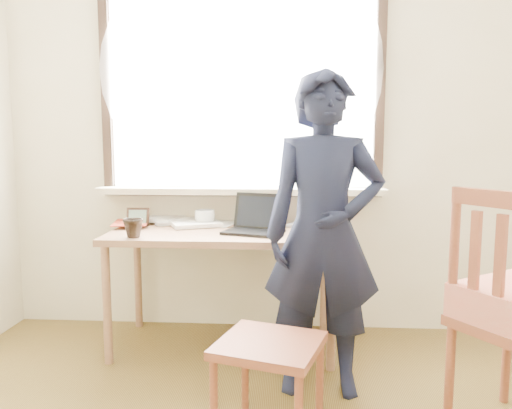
# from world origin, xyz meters

# --- Properties ---
(room_shell) EXTENTS (3.52, 4.02, 2.61)m
(room_shell) POSITION_xyz_m (-0.02, 0.20, 1.64)
(room_shell) COLOR beige
(room_shell) RESTS_ON ground
(desk) EXTENTS (1.34, 0.67, 0.72)m
(desk) POSITION_xyz_m (-0.27, 1.63, 0.64)
(desk) COLOR #8E6547
(desk) RESTS_ON ground
(laptop) EXTENTS (0.39, 0.35, 0.22)m
(laptop) POSITION_xyz_m (-0.08, 1.60, 0.77)
(laptop) COLOR black
(laptop) RESTS_ON desk
(mug_white) EXTENTS (0.17, 0.17, 0.10)m
(mug_white) POSITION_xyz_m (-0.42, 1.81, 0.77)
(mug_white) COLOR white
(mug_white) RESTS_ON desk
(mug_dark) EXTENTS (0.12, 0.12, 0.10)m
(mug_dark) POSITION_xyz_m (-0.74, 1.39, 0.77)
(mug_dark) COLOR black
(mug_dark) RESTS_ON desk
(mouse) EXTENTS (0.09, 0.07, 0.04)m
(mouse) POSITION_xyz_m (0.22, 1.53, 0.73)
(mouse) COLOR black
(mouse) RESTS_ON desk
(desk_clutter) EXTENTS (0.71, 0.50, 0.04)m
(desk_clutter) POSITION_xyz_m (-0.53, 1.81, 0.74)
(desk_clutter) COLOR white
(desk_clutter) RESTS_ON desk
(book_a) EXTENTS (0.21, 0.26, 0.02)m
(book_a) POSITION_xyz_m (-0.73, 1.87, 0.73)
(book_a) COLOR white
(book_a) RESTS_ON desk
(book_b) EXTENTS (0.32, 0.34, 0.02)m
(book_b) POSITION_xyz_m (0.16, 1.88, 0.73)
(book_b) COLOR white
(book_b) RESTS_ON desk
(picture_frame) EXTENTS (0.14, 0.02, 0.11)m
(picture_frame) POSITION_xyz_m (-0.82, 1.73, 0.77)
(picture_frame) COLOR black
(picture_frame) RESTS_ON desk
(work_chair) EXTENTS (0.51, 0.49, 0.42)m
(work_chair) POSITION_xyz_m (0.04, 0.70, 0.35)
(work_chair) COLOR brown
(work_chair) RESTS_ON ground
(person) EXTENTS (0.58, 0.38, 1.59)m
(person) POSITION_xyz_m (0.28, 1.13, 0.79)
(person) COLOR black
(person) RESTS_ON ground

